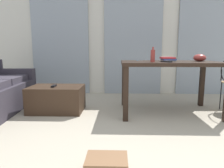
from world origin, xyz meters
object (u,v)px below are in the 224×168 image
object	(u,v)px
coffee_table	(57,99)
bottle_near	(153,56)
craft_table	(170,68)
scissors	(139,61)
shoebox	(107,166)
book_stack	(168,59)
tv_remote_primary	(54,86)
tv_remote_on_table	(166,61)
bowl	(200,58)

from	to	relation	value
coffee_table	bottle_near	distance (m)	1.58
craft_table	scissors	xyz separation A→B (m)	(-0.44, 0.19, 0.10)
scissors	shoebox	xyz separation A→B (m)	(-0.40, -1.78, -0.71)
book_stack	shoebox	bearing A→B (deg)	-116.68
scissors	tv_remote_primary	bearing A→B (deg)	-169.79
tv_remote_on_table	scissors	distance (m)	0.56
scissors	tv_remote_primary	distance (m)	1.36
craft_table	tv_remote_primary	world-z (taller)	craft_table
bottle_near	book_stack	world-z (taller)	bottle_near
bottle_near	scissors	bearing A→B (deg)	109.81
tv_remote_on_table	shoebox	world-z (taller)	tv_remote_on_table
bowl	book_stack	bearing A→B (deg)	177.76
coffee_table	scissors	bearing A→B (deg)	8.13
coffee_table	book_stack	size ratio (longest dim) A/B	2.56
bottle_near	craft_table	bearing A→B (deg)	36.99
craft_table	tv_remote_primary	bearing A→B (deg)	-178.61
bowl	scissors	xyz separation A→B (m)	(-0.88, 0.16, -0.05)
craft_table	bowl	bearing A→B (deg)	3.72
bottle_near	shoebox	xyz separation A→B (m)	(-0.55, -1.37, -0.79)
bowl	shoebox	xyz separation A→B (m)	(-1.28, -1.61, -0.76)
tv_remote_primary	scissors	bearing A→B (deg)	7.83
craft_table	scissors	distance (m)	0.49
craft_table	bottle_near	xyz separation A→B (m)	(-0.29, -0.22, 0.18)
bowl	tv_remote_primary	bearing A→B (deg)	-178.13
craft_table	tv_remote_on_table	size ratio (longest dim) A/B	7.64
scissors	coffee_table	bearing A→B (deg)	-171.87
craft_table	book_stack	bearing A→B (deg)	115.37
bottle_near	book_stack	size ratio (longest dim) A/B	0.65
tv_remote_primary	book_stack	bearing A→B (deg)	0.60
bottle_near	book_stack	xyz separation A→B (m)	(0.27, 0.27, -0.05)
book_stack	tv_remote_on_table	distance (m)	0.32
tv_remote_on_table	tv_remote_primary	world-z (taller)	tv_remote_on_table
book_stack	tv_remote_primary	size ratio (longest dim) A/B	2.01
craft_table	shoebox	size ratio (longest dim) A/B	4.59
bowl	shoebox	distance (m)	2.20
book_stack	shoebox	xyz separation A→B (m)	(-0.82, -1.63, -0.74)
tv_remote_primary	shoebox	distance (m)	1.81
craft_table	shoebox	xyz separation A→B (m)	(-0.84, -1.59, -0.61)
bottle_near	tv_remote_on_table	world-z (taller)	bottle_near
bowl	coffee_table	bearing A→B (deg)	-179.47
craft_table	tv_remote_primary	size ratio (longest dim) A/B	9.12
book_stack	tv_remote_on_table	bearing A→B (deg)	-106.97
craft_table	book_stack	distance (m)	0.14
bottle_near	bowl	distance (m)	0.77
coffee_table	scissors	size ratio (longest dim) A/B	7.82
coffee_table	craft_table	distance (m)	1.77
tv_remote_on_table	tv_remote_primary	xyz separation A→B (m)	(-1.61, 0.22, -0.38)
book_stack	tv_remote_on_table	size ratio (longest dim) A/B	1.68
bowl	shoebox	bearing A→B (deg)	-128.46
craft_table	tv_remote_on_table	bearing A→B (deg)	-113.94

